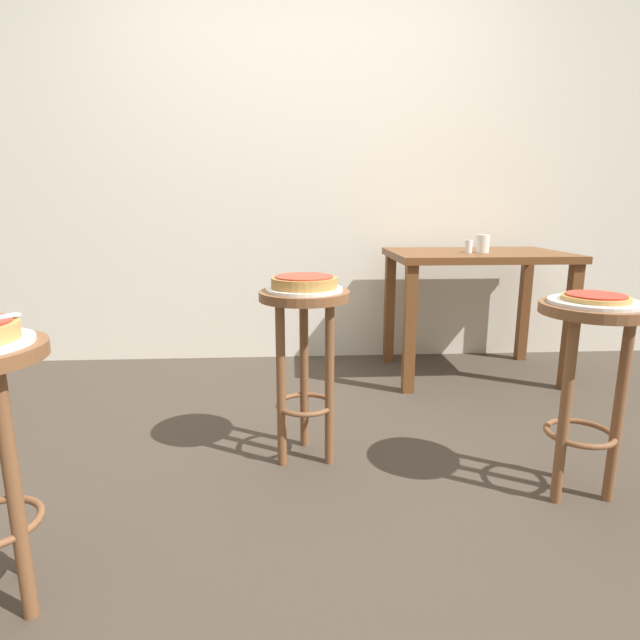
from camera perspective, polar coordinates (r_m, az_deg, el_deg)
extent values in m
plane|color=#42382D|center=(2.02, 0.28, -17.18)|extent=(6.00, 6.00, 0.00)
cube|color=silver|center=(3.44, -1.59, 20.91)|extent=(6.00, 0.10, 3.00)
cylinder|color=brown|center=(1.65, -31.20, -13.71)|extent=(0.04, 0.04, 0.65)
cylinder|color=brown|center=(1.48, -30.83, -16.69)|extent=(0.04, 0.04, 0.65)
cylinder|color=brown|center=(1.92, 28.22, 1.07)|extent=(0.35, 0.35, 0.03)
cylinder|color=brown|center=(2.10, 25.71, -7.57)|extent=(0.04, 0.04, 0.65)
cylinder|color=brown|center=(1.92, 25.57, -9.37)|extent=(0.04, 0.04, 0.65)
cylinder|color=brown|center=(2.02, 30.27, -8.86)|extent=(0.04, 0.04, 0.65)
torus|color=brown|center=(2.05, 26.91, -11.15)|extent=(0.24, 0.24, 0.02)
cylinder|color=silver|center=(1.92, 28.29, 1.75)|extent=(0.29, 0.29, 0.01)
cylinder|color=tan|center=(1.92, 28.33, 2.15)|extent=(0.21, 0.21, 0.01)
cylinder|color=red|center=(1.91, 28.37, 2.46)|extent=(0.19, 0.19, 0.01)
cylinder|color=brown|center=(1.95, -1.75, 2.75)|extent=(0.35, 0.35, 0.03)
cylinder|color=brown|center=(2.14, -1.78, -5.84)|extent=(0.04, 0.04, 0.65)
cylinder|color=brown|center=(1.99, -4.35, -7.36)|extent=(0.04, 0.04, 0.65)
cylinder|color=brown|center=(2.00, 1.06, -7.27)|extent=(0.04, 0.04, 0.65)
torus|color=brown|center=(2.08, -1.67, -9.35)|extent=(0.24, 0.24, 0.02)
cylinder|color=white|center=(1.95, -1.76, 3.43)|extent=(0.29, 0.29, 0.01)
cylinder|color=#B78442|center=(1.95, -1.76, 4.19)|extent=(0.25, 0.25, 0.04)
cylinder|color=#B23823|center=(1.94, -1.77, 4.86)|extent=(0.22, 0.22, 0.01)
cube|color=brown|center=(3.13, 17.04, 6.93)|extent=(0.99, 0.67, 0.04)
cube|color=brown|center=(2.79, 9.94, -1.10)|extent=(0.06, 0.06, 0.70)
cube|color=brown|center=(3.12, 26.10, -0.77)|extent=(0.06, 0.06, 0.70)
cube|color=brown|center=(3.33, 7.72, 1.22)|extent=(0.06, 0.06, 0.70)
cube|color=brown|center=(3.61, 21.75, 1.31)|extent=(0.06, 0.06, 0.70)
cylinder|color=silver|center=(3.06, 17.63, 8.09)|extent=(0.08, 0.08, 0.10)
cylinder|color=white|center=(3.03, 16.21, 7.86)|extent=(0.04, 0.04, 0.07)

